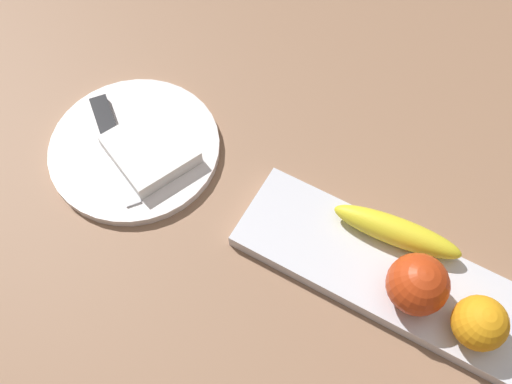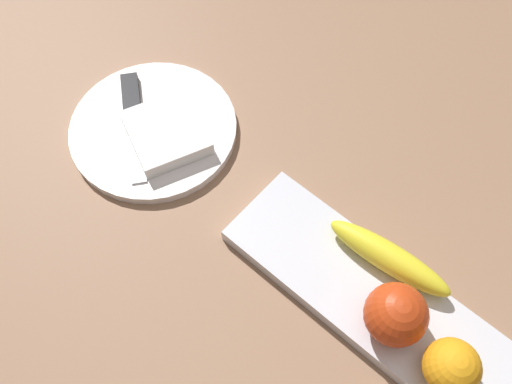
{
  "view_description": "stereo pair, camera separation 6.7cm",
  "coord_description": "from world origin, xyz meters",
  "px_view_note": "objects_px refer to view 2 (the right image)",
  "views": [
    {
      "loc": [
        -0.04,
        -0.26,
        0.64
      ],
      "look_at": [
        -0.2,
        0.02,
        0.05
      ],
      "focal_mm": 38.84,
      "sensor_mm": 36.0,
      "label": 1
    },
    {
      "loc": [
        0.01,
        -0.22,
        0.64
      ],
      "look_at": [
        -0.2,
        0.02,
        0.05
      ],
      "focal_mm": 38.84,
      "sensor_mm": 36.0,
      "label": 2
    }
  ],
  "objects_px": {
    "folded_napkin": "(166,133)",
    "dinner_plate": "(154,129)",
    "fruit_tray": "(378,303)",
    "banana": "(389,258)",
    "orange_near_apple": "(453,365)",
    "knife": "(132,109)",
    "apple": "(396,314)"
  },
  "relations": [
    {
      "from": "fruit_tray",
      "to": "knife",
      "type": "relative_size",
      "value": 2.54
    },
    {
      "from": "banana",
      "to": "knife",
      "type": "bearing_deg",
      "value": 0.06
    },
    {
      "from": "fruit_tray",
      "to": "apple",
      "type": "bearing_deg",
      "value": -34.15
    },
    {
      "from": "apple",
      "to": "folded_napkin",
      "type": "bearing_deg",
      "value": 177.54
    },
    {
      "from": "banana",
      "to": "folded_napkin",
      "type": "bearing_deg",
      "value": 1.15
    },
    {
      "from": "folded_napkin",
      "to": "banana",
      "type": "bearing_deg",
      "value": 7.19
    },
    {
      "from": "banana",
      "to": "orange_near_apple",
      "type": "xyz_separation_m",
      "value": [
        0.12,
        -0.06,
        0.01
      ]
    },
    {
      "from": "apple",
      "to": "knife",
      "type": "xyz_separation_m",
      "value": [
        -0.44,
        0.02,
        -0.04
      ]
    },
    {
      "from": "banana",
      "to": "dinner_plate",
      "type": "height_order",
      "value": "banana"
    },
    {
      "from": "fruit_tray",
      "to": "orange_near_apple",
      "type": "bearing_deg",
      "value": -11.64
    },
    {
      "from": "fruit_tray",
      "to": "knife",
      "type": "distance_m",
      "value": 0.42
    },
    {
      "from": "banana",
      "to": "folded_napkin",
      "type": "height_order",
      "value": "banana"
    },
    {
      "from": "banana",
      "to": "orange_near_apple",
      "type": "distance_m",
      "value": 0.14
    },
    {
      "from": "apple",
      "to": "folded_napkin",
      "type": "xyz_separation_m",
      "value": [
        -0.38,
        0.02,
        -0.03
      ]
    },
    {
      "from": "orange_near_apple",
      "to": "banana",
      "type": "bearing_deg",
      "value": 152.52
    },
    {
      "from": "folded_napkin",
      "to": "knife",
      "type": "relative_size",
      "value": 0.68
    },
    {
      "from": "banana",
      "to": "apple",
      "type": "bearing_deg",
      "value": 121.55
    },
    {
      "from": "dinner_plate",
      "to": "folded_napkin",
      "type": "distance_m",
      "value": 0.03
    },
    {
      "from": "fruit_tray",
      "to": "banana",
      "type": "relative_size",
      "value": 2.49
    },
    {
      "from": "fruit_tray",
      "to": "banana",
      "type": "distance_m",
      "value": 0.05
    },
    {
      "from": "orange_near_apple",
      "to": "folded_napkin",
      "type": "relative_size",
      "value": 0.57
    },
    {
      "from": "dinner_plate",
      "to": "banana",
      "type": "bearing_deg",
      "value": 6.62
    },
    {
      "from": "apple",
      "to": "dinner_plate",
      "type": "bearing_deg",
      "value": 177.72
    },
    {
      "from": "fruit_tray",
      "to": "orange_near_apple",
      "type": "distance_m",
      "value": 0.11
    },
    {
      "from": "orange_near_apple",
      "to": "knife",
      "type": "height_order",
      "value": "orange_near_apple"
    },
    {
      "from": "dinner_plate",
      "to": "folded_napkin",
      "type": "bearing_deg",
      "value": 0.0
    },
    {
      "from": "orange_near_apple",
      "to": "dinner_plate",
      "type": "bearing_deg",
      "value": 177.58
    },
    {
      "from": "folded_napkin",
      "to": "dinner_plate",
      "type": "bearing_deg",
      "value": 180.0
    },
    {
      "from": "fruit_tray",
      "to": "knife",
      "type": "xyz_separation_m",
      "value": [
        -0.42,
        -0.0,
        0.01
      ]
    },
    {
      "from": "dinner_plate",
      "to": "folded_napkin",
      "type": "relative_size",
      "value": 2.21
    },
    {
      "from": "fruit_tray",
      "to": "orange_near_apple",
      "type": "xyz_separation_m",
      "value": [
        0.1,
        -0.02,
        0.04
      ]
    },
    {
      "from": "dinner_plate",
      "to": "fruit_tray",
      "type": "bearing_deg",
      "value": 0.0
    }
  ]
}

